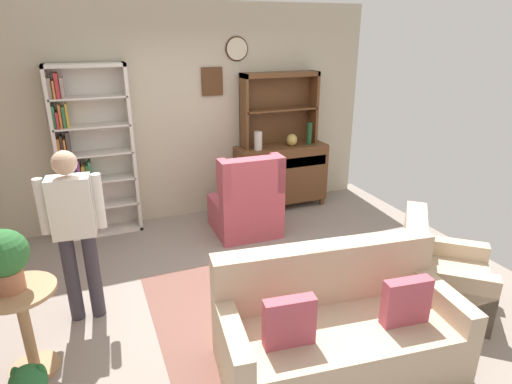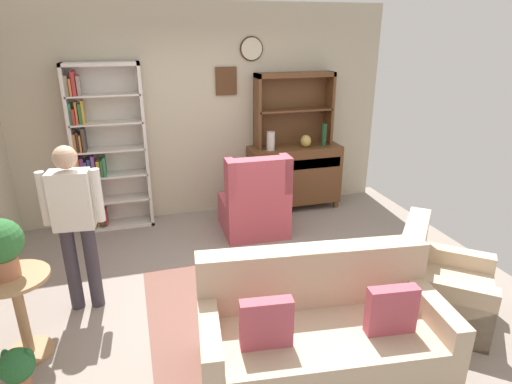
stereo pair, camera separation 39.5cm
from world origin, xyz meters
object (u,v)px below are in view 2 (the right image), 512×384
object	(u,v)px
sideboard_hutch	(294,99)
book_stack	(301,260)
plant_stand	(20,307)
armchair_floral	(438,288)
vase_tall	(271,141)
vase_round	(306,141)
wingback_chair	(255,205)
potted_plant_large	(0,244)
potted_plant_small	(18,367)
bottle_wine	(324,135)
coffee_table	(295,269)
bookshelf	(104,152)
couch_floral	(320,334)
sideboard	(294,174)
person_reading	(75,218)

from	to	relation	value
sideboard_hutch	book_stack	size ratio (longest dim) A/B	5.15
plant_stand	armchair_floral	bearing A→B (deg)	-8.30
vase_tall	vase_round	bearing A→B (deg)	1.49
wingback_chair	armchair_floral	bearing A→B (deg)	-62.74
plant_stand	book_stack	distance (m)	2.34
armchair_floral	potted_plant_large	world-z (taller)	potted_plant_large
potted_plant_small	book_stack	bearing A→B (deg)	9.87
bottle_wine	coffee_table	size ratio (longest dim) A/B	0.40
bookshelf	couch_floral	world-z (taller)	bookshelf
sideboard	coffee_table	size ratio (longest dim) A/B	1.63
sideboard	sideboard_hutch	xyz separation A→B (m)	(0.00, 0.11, 1.05)
sideboard	potted_plant_small	bearing A→B (deg)	-139.64
bookshelf	armchair_floral	distance (m)	4.11
armchair_floral	wingback_chair	distance (m)	2.38
bookshelf	sideboard	distance (m)	2.59
armchair_floral	person_reading	size ratio (longest dim) A/B	0.69
sideboard	armchair_floral	xyz separation A→B (m)	(0.30, -2.78, -0.22)
sideboard	person_reading	xyz separation A→B (m)	(-2.74, -1.72, 0.40)
bookshelf	person_reading	size ratio (longest dim) A/B	1.35
bookshelf	wingback_chair	distance (m)	2.01
bookshelf	book_stack	xyz separation A→B (m)	(1.73, -2.35, -0.54)
potted_plant_large	person_reading	world-z (taller)	person_reading
vase_round	potted_plant_large	bearing A→B (deg)	-146.47
person_reading	coffee_table	xyz separation A→B (m)	(1.90, -0.48, -0.55)
sideboard	couch_floral	distance (m)	3.24
plant_stand	coffee_table	world-z (taller)	plant_stand
vase_round	wingback_chair	xyz separation A→B (m)	(-0.92, -0.60, -0.62)
vase_tall	wingback_chair	distance (m)	0.97
sideboard_hutch	bottle_wine	bearing A→B (deg)	-26.96
bookshelf	potted_plant_large	xyz separation A→B (m)	(-0.65, -2.35, -0.02)
sideboard	vase_round	world-z (taller)	vase_round
vase_round	couch_floral	xyz separation A→B (m)	(-1.11, -3.01, -0.69)
couch_floral	vase_tall	bearing A→B (deg)	78.88
potted_plant_large	person_reading	size ratio (longest dim) A/B	0.30
bookshelf	plant_stand	distance (m)	2.51
bottle_wine	person_reading	distance (m)	3.54
bottle_wine	potted_plant_large	world-z (taller)	bottle_wine
vase_tall	person_reading	size ratio (longest dim) A/B	0.16
couch_floral	sideboard_hutch	bearing A→B (deg)	72.92
armchair_floral	wingback_chair	xyz separation A→B (m)	(-1.09, 2.12, 0.09)
plant_stand	coffee_table	xyz separation A→B (m)	(2.31, 0.08, -0.09)
bookshelf	vase_round	xyz separation A→B (m)	(2.67, -0.15, -0.01)
armchair_floral	coffee_table	xyz separation A→B (m)	(-1.15, 0.58, 0.06)
bottle_wine	armchair_floral	xyz separation A→B (m)	(-0.09, -2.69, -0.79)
plant_stand	potted_plant_small	bearing A→B (deg)	-87.63
potted_plant_large	book_stack	distance (m)	2.44
sideboard	coffee_table	world-z (taller)	sideboard
sideboard	potted_plant_small	world-z (taller)	sideboard
armchair_floral	person_reading	bearing A→B (deg)	160.78
bookshelf	sideboard_hutch	distance (m)	2.60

